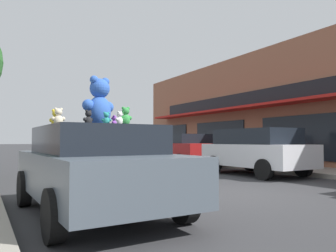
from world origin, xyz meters
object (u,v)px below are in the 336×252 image
teddy_bear_black (88,118)px  teddy_bear_teal (106,119)px  teddy_bear_giant (99,103)px  teddy_bear_white (120,119)px  parked_car_far_center (256,150)px  parked_car_far_right (182,149)px  teddy_bear_yellow (56,119)px  teddy_bear_green (126,117)px  teddy_bear_cream (58,117)px  plush_art_car (95,167)px  teddy_bear_purple (114,122)px

teddy_bear_black → teddy_bear_teal: bearing=83.6°
teddy_bear_giant → teddy_bear_white: teddy_bear_giant is taller
parked_car_far_center → parked_car_far_right: bearing=90.0°
parked_car_far_right → teddy_bear_black: bearing=-130.7°
teddy_bear_black → parked_car_far_right: teddy_bear_black is taller
teddy_bear_giant → teddy_bear_black: teddy_bear_giant is taller
teddy_bear_giant → teddy_bear_yellow: size_ratio=2.50×
teddy_bear_giant → teddy_bear_teal: (-0.10, -0.68, -0.34)m
teddy_bear_green → teddy_bear_black: (-0.45, 0.56, -0.01)m
teddy_bear_teal → teddy_bear_cream: bearing=-33.1°
teddy_bear_black → parked_car_far_center: size_ratio=0.07×
plush_art_car → teddy_bear_white: size_ratio=18.79×
plush_art_car → teddy_bear_green: (0.33, -0.57, 0.84)m
teddy_bear_giant → parked_car_far_center: size_ratio=0.22×
teddy_bear_teal → parked_car_far_center: 7.93m
teddy_bear_white → parked_car_far_right: 11.24m
teddy_bear_giant → teddy_bear_white: size_ratio=4.04×
teddy_bear_purple → parked_car_far_right: size_ratio=0.06×
parked_car_far_center → teddy_bear_black: bearing=-155.3°
plush_art_car → teddy_bear_yellow: size_ratio=11.64×
teddy_bear_black → parked_car_far_right: 10.99m
teddy_bear_purple → parked_car_far_center: bearing=141.8°
plush_art_car → teddy_bear_teal: teddy_bear_teal is taller
teddy_bear_green → parked_car_far_right: 11.14m
parked_car_far_center → parked_car_far_right: parked_car_far_center is taller
teddy_bear_giant → parked_car_far_right: bearing=-152.2°
teddy_bear_giant → teddy_bear_white: bearing=72.5°
teddy_bear_green → teddy_bear_cream: (-0.89, 0.86, 0.01)m
teddy_bear_yellow → teddy_bear_purple: bearing=-177.0°
teddy_bear_green → plush_art_car: bearing=-59.7°
teddy_bear_white → teddy_bear_teal: bearing=-76.4°
parked_car_far_right → teddy_bear_white: bearing=-127.4°
teddy_bear_white → teddy_bear_cream: (-0.77, 0.90, 0.05)m
teddy_bear_yellow → teddy_bear_cream: size_ratio=1.14×
teddy_bear_cream → teddy_bear_purple: bearing=-163.1°
parked_car_far_right → teddy_bear_cream: bearing=-133.4°
teddy_bear_white → teddy_bear_yellow: teddy_bear_yellow is taller
teddy_bear_green → teddy_bear_cream: bearing=-43.9°
plush_art_car → parked_car_far_center: bearing=23.9°
teddy_bear_purple → teddy_bear_yellow: size_ratio=0.70×
teddy_bear_black → parked_car_far_right: (7.15, 8.31, -0.77)m
teddy_bear_black → parked_car_far_center: (7.15, 3.28, -0.72)m
plush_art_car → teddy_bear_green: size_ratio=13.84×
teddy_bear_green → teddy_bear_teal: bearing=-24.9°
teddy_bear_cream → parked_car_far_center: 8.18m
teddy_bear_teal → teddy_bear_yellow: 1.55m
teddy_bear_green → parked_car_far_center: 7.75m
teddy_bear_white → teddy_bear_black: 0.69m
teddy_bear_green → teddy_bear_teal: teddy_bear_green is taller
teddy_bear_giant → teddy_bear_green: bearing=81.0°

